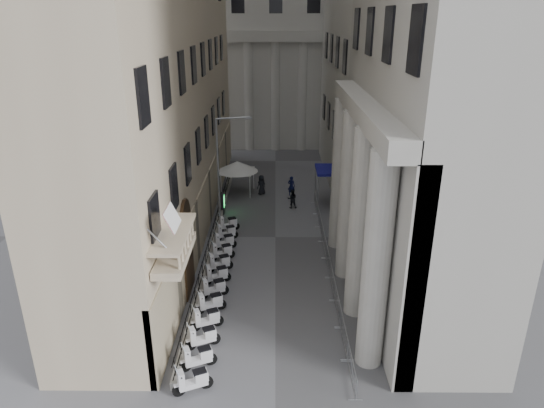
% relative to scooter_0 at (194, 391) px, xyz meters
% --- Properties ---
extents(far_building, '(22.00, 10.00, 30.00)m').
position_rel_scooter_0_xyz_m(far_building, '(3.45, 44.01, 15.00)').
color(far_building, '#ACABA3').
rests_on(far_building, ground).
extents(iron_fence, '(0.30, 28.00, 1.40)m').
position_rel_scooter_0_xyz_m(iron_fence, '(-0.85, 14.01, 0.00)').
color(iron_fence, black).
rests_on(iron_fence, ground).
extents(blue_awning, '(1.60, 3.00, 3.00)m').
position_rel_scooter_0_xyz_m(blue_awning, '(7.60, 22.01, 0.00)').
color(blue_awning, navy).
rests_on(blue_awning, ground).
extents(flag, '(1.00, 1.40, 8.20)m').
position_rel_scooter_0_xyz_m(flag, '(-0.55, 1.01, 0.00)').
color(flag, '#9E0C11').
rests_on(flag, ground).
extents(scooter_0, '(1.51, 1.06, 1.50)m').
position_rel_scooter_0_xyz_m(scooter_0, '(0.00, 0.00, 0.00)').
color(scooter_0, white).
rests_on(scooter_0, ground).
extents(scooter_1, '(1.51, 1.06, 1.50)m').
position_rel_scooter_0_xyz_m(scooter_1, '(0.00, 1.48, 0.00)').
color(scooter_1, white).
rests_on(scooter_1, ground).
extents(scooter_2, '(1.51, 1.06, 1.50)m').
position_rel_scooter_0_xyz_m(scooter_2, '(0.00, 2.95, 0.00)').
color(scooter_2, white).
rests_on(scooter_2, ground).
extents(scooter_3, '(1.51, 1.06, 1.50)m').
position_rel_scooter_0_xyz_m(scooter_3, '(0.00, 4.43, 0.00)').
color(scooter_3, white).
rests_on(scooter_3, ground).
extents(scooter_4, '(1.51, 1.06, 1.50)m').
position_rel_scooter_0_xyz_m(scooter_4, '(0.00, 5.91, 0.00)').
color(scooter_4, white).
rests_on(scooter_4, ground).
extents(scooter_5, '(1.51, 1.06, 1.50)m').
position_rel_scooter_0_xyz_m(scooter_5, '(0.00, 7.38, 0.00)').
color(scooter_5, white).
rests_on(scooter_5, ground).
extents(scooter_6, '(1.51, 1.06, 1.50)m').
position_rel_scooter_0_xyz_m(scooter_6, '(0.00, 8.86, 0.00)').
color(scooter_6, white).
rests_on(scooter_6, ground).
extents(scooter_7, '(1.51, 1.06, 1.50)m').
position_rel_scooter_0_xyz_m(scooter_7, '(0.00, 10.33, 0.00)').
color(scooter_7, white).
rests_on(scooter_7, ground).
extents(scooter_8, '(1.51, 1.06, 1.50)m').
position_rel_scooter_0_xyz_m(scooter_8, '(0.00, 11.81, 0.00)').
color(scooter_8, white).
rests_on(scooter_8, ground).
extents(scooter_9, '(1.51, 1.06, 1.50)m').
position_rel_scooter_0_xyz_m(scooter_9, '(0.00, 13.29, 0.00)').
color(scooter_9, white).
rests_on(scooter_9, ground).
extents(scooter_10, '(1.51, 1.06, 1.50)m').
position_rel_scooter_0_xyz_m(scooter_10, '(0.00, 14.76, 0.00)').
color(scooter_10, white).
rests_on(scooter_10, ground).
extents(scooter_11, '(1.51, 1.06, 1.50)m').
position_rel_scooter_0_xyz_m(scooter_11, '(0.00, 16.24, 0.00)').
color(scooter_11, white).
rests_on(scooter_11, ground).
extents(barrier_0, '(0.60, 2.40, 1.10)m').
position_rel_scooter_0_xyz_m(barrier_0, '(6.75, 0.73, 0.00)').
color(barrier_0, '#A2A4A9').
rests_on(barrier_0, ground).
extents(barrier_1, '(0.60, 2.40, 1.10)m').
position_rel_scooter_0_xyz_m(barrier_1, '(6.75, 3.23, 0.00)').
color(barrier_1, '#A2A4A9').
rests_on(barrier_1, ground).
extents(barrier_2, '(0.60, 2.40, 1.10)m').
position_rel_scooter_0_xyz_m(barrier_2, '(6.75, 5.73, 0.00)').
color(barrier_2, '#A2A4A9').
rests_on(barrier_2, ground).
extents(barrier_3, '(0.60, 2.40, 1.10)m').
position_rel_scooter_0_xyz_m(barrier_3, '(6.75, 8.23, 0.00)').
color(barrier_3, '#A2A4A9').
rests_on(barrier_3, ground).
extents(barrier_4, '(0.60, 2.40, 1.10)m').
position_rel_scooter_0_xyz_m(barrier_4, '(6.75, 10.73, 0.00)').
color(barrier_4, '#A2A4A9').
rests_on(barrier_4, ground).
extents(barrier_5, '(0.60, 2.40, 1.10)m').
position_rel_scooter_0_xyz_m(barrier_5, '(6.75, 13.23, 0.00)').
color(barrier_5, '#A2A4A9').
rests_on(barrier_5, ground).
extents(barrier_6, '(0.60, 2.40, 1.10)m').
position_rel_scooter_0_xyz_m(barrier_6, '(6.75, 15.73, 0.00)').
color(barrier_6, '#A2A4A9').
rests_on(barrier_6, ground).
extents(barrier_7, '(0.60, 2.40, 1.10)m').
position_rel_scooter_0_xyz_m(barrier_7, '(6.75, 18.23, 0.00)').
color(barrier_7, '#A2A4A9').
rests_on(barrier_7, ground).
extents(barrier_8, '(0.60, 2.40, 1.10)m').
position_rel_scooter_0_xyz_m(barrier_8, '(6.75, 20.73, 0.00)').
color(barrier_8, '#A2A4A9').
rests_on(barrier_8, ground).
extents(security_tent, '(3.59, 3.59, 2.91)m').
position_rel_scooter_0_xyz_m(security_tent, '(0.01, 24.53, 2.43)').
color(security_tent, white).
rests_on(security_tent, ground).
extents(street_lamp, '(2.58, 0.84, 8.08)m').
position_rel_scooter_0_xyz_m(street_lamp, '(-0.44, 17.64, 4.81)').
color(street_lamp, '#93959B').
rests_on(street_lamp, ground).
extents(info_kiosk, '(0.28, 0.79, 1.66)m').
position_rel_scooter_0_xyz_m(info_kiosk, '(-0.75, 19.68, 0.84)').
color(info_kiosk, black).
rests_on(info_kiosk, ground).
extents(pedestrian_a, '(0.75, 0.61, 1.78)m').
position_rel_scooter_0_xyz_m(pedestrian_a, '(4.84, 23.69, 0.89)').
color(pedestrian_a, black).
rests_on(pedestrian_a, ground).
extents(pedestrian_b, '(0.79, 0.63, 1.60)m').
position_rel_scooter_0_xyz_m(pedestrian_b, '(4.81, 20.81, 0.80)').
color(pedestrian_b, black).
rests_on(pedestrian_b, ground).
extents(pedestrian_c, '(1.00, 0.98, 1.74)m').
position_rel_scooter_0_xyz_m(pedestrian_c, '(2.22, 24.05, 0.87)').
color(pedestrian_c, black).
rests_on(pedestrian_c, ground).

